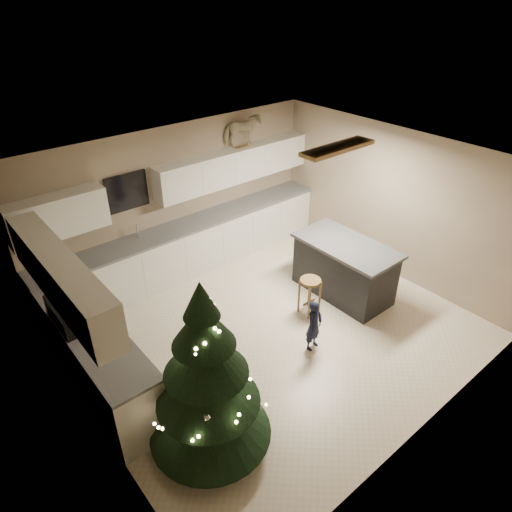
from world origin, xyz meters
name	(u,v)px	position (x,y,z in m)	size (l,w,h in m)	color
ground_plane	(271,329)	(0.00, 0.00, 0.00)	(5.50, 5.50, 0.00)	beige
room_shell	(274,228)	(0.02, 0.00, 1.75)	(5.52, 5.02, 2.61)	#9D8B6E
cabinetry	(159,263)	(-0.91, 1.65, 0.76)	(5.50, 3.20, 2.00)	silver
island	(344,269)	(1.57, -0.05, 0.48)	(0.90, 1.70, 0.95)	black
bar_stool	(310,288)	(0.75, -0.07, 0.47)	(0.33, 0.33, 0.63)	olive
christmas_tree	(207,386)	(-1.85, -1.07, 0.93)	(1.42, 1.37, 2.27)	#3F2816
toddler	(314,325)	(0.21, -0.69, 0.40)	(0.29, 0.19, 0.80)	black
rocking_horse	(242,130)	(1.33, 2.33, 2.30)	(0.72, 0.46, 0.58)	olive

